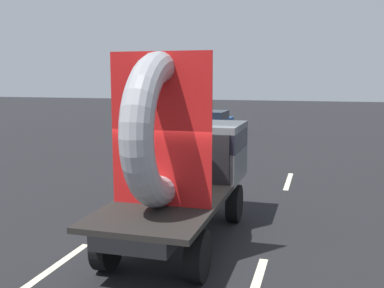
# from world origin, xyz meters

# --- Properties ---
(ground_plane) EXTENTS (120.00, 120.00, 0.00)m
(ground_plane) POSITION_xyz_m (0.00, 0.00, 0.00)
(ground_plane) COLOR black
(flatbed_truck) EXTENTS (2.02, 5.28, 3.90)m
(flatbed_truck) POSITION_xyz_m (-0.04, 0.42, 1.77)
(flatbed_truck) COLOR black
(flatbed_truck) RESTS_ON ground_plane
(distant_sedan) EXTENTS (1.82, 4.25, 1.39)m
(distant_sedan) POSITION_xyz_m (-3.69, 18.52, 0.74)
(distant_sedan) COLOR black
(distant_sedan) RESTS_ON ground_plane
(lane_dash_left_near) EXTENTS (0.16, 2.57, 0.01)m
(lane_dash_left_near) POSITION_xyz_m (-1.86, -1.90, 0.00)
(lane_dash_left_near) COLOR beige
(lane_dash_left_near) RESTS_ON ground_plane
(lane_dash_left_far) EXTENTS (0.16, 2.74, 0.01)m
(lane_dash_left_far) POSITION_xyz_m (-1.86, 6.00, 0.00)
(lane_dash_left_far) COLOR beige
(lane_dash_left_far) RESTS_ON ground_plane
(lane_dash_right_near) EXTENTS (0.16, 2.31, 0.01)m
(lane_dash_right_near) POSITION_xyz_m (1.78, -1.52, 0.00)
(lane_dash_right_near) COLOR beige
(lane_dash_right_near) RESTS_ON ground_plane
(lane_dash_right_far) EXTENTS (0.16, 2.55, 0.01)m
(lane_dash_right_far) POSITION_xyz_m (1.78, 6.39, 0.00)
(lane_dash_right_far) COLOR beige
(lane_dash_right_far) RESTS_ON ground_plane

